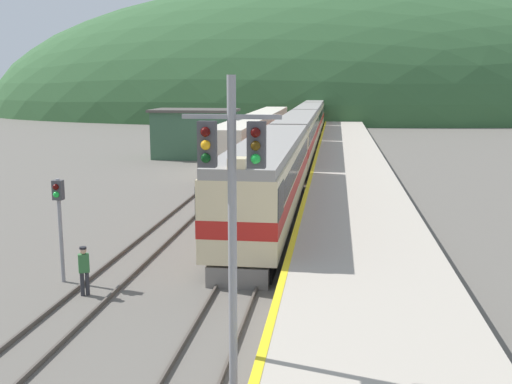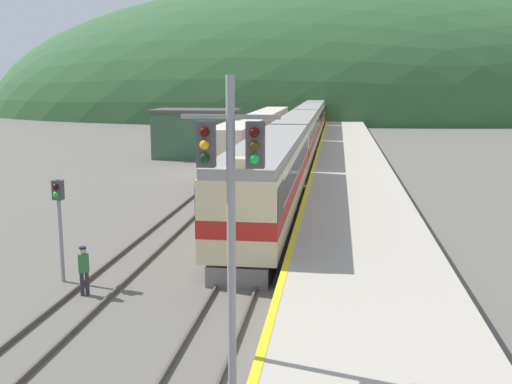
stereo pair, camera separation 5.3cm
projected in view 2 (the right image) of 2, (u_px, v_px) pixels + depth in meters
track_main at (310, 138)px, 77.02m from camera, size 1.52×180.00×0.16m
track_siding at (273, 138)px, 77.66m from camera, size 1.52×180.00×0.16m
platform at (348, 154)px, 56.86m from camera, size 5.80×140.00×1.00m
distant_hills at (321, 116)px, 127.33m from camera, size 146.05×65.72×54.42m
station_shed at (196, 133)px, 57.42m from camera, size 8.02×5.14×4.67m
express_train_lead_car at (270, 177)px, 31.17m from camera, size 2.93×21.73×4.67m
carriage_second at (298, 137)px, 53.52m from camera, size 2.92×21.92×4.31m
carriage_third at (310, 121)px, 75.74m from camera, size 2.92×21.92×4.31m
carriage_fourth at (316, 112)px, 97.95m from camera, size 2.92×21.92×4.31m
carriage_fifth at (320, 106)px, 120.16m from camera, size 2.92×21.92×4.31m
siding_train at (259, 132)px, 63.55m from camera, size 2.90×40.87×3.79m
signal_mast_main at (231, 192)px, 13.31m from camera, size 2.20×0.42×7.43m
signal_post_siding at (59, 209)px, 21.58m from camera, size 0.36×0.42×3.85m
track_worker at (84, 268)px, 20.51m from camera, size 0.42×0.36×1.73m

